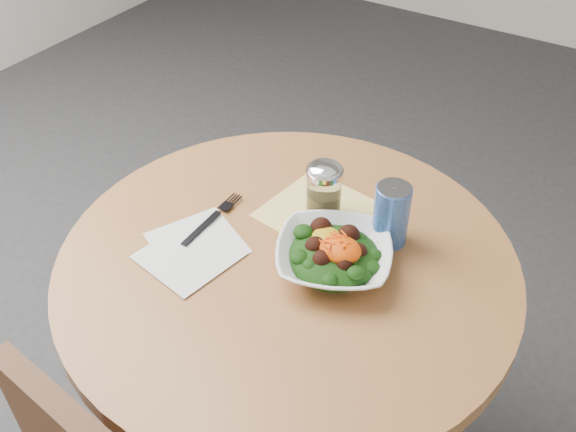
# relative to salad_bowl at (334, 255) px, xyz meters

# --- Properties ---
(table) EXTENTS (0.90, 0.90, 0.75)m
(table) POSITION_rel_salad_bowl_xyz_m (-0.09, -0.02, -0.23)
(table) COLOR black
(table) RESTS_ON ground
(cloth_napkin) EXTENTS (0.26, 0.24, 0.00)m
(cloth_napkin) POSITION_rel_salad_bowl_xyz_m (-0.09, 0.13, -0.03)
(cloth_napkin) COLOR #E5B30C
(cloth_napkin) RESTS_ON table
(paper_napkins) EXTENTS (0.22, 0.24, 0.00)m
(paper_napkins) POSITION_rel_salad_bowl_xyz_m (-0.26, -0.11, -0.03)
(paper_napkins) COLOR silver
(paper_napkins) RESTS_ON table
(salad_bowl) EXTENTS (0.29, 0.29, 0.08)m
(salad_bowl) POSITION_rel_salad_bowl_xyz_m (0.00, 0.00, 0.00)
(salad_bowl) COLOR white
(salad_bowl) RESTS_ON table
(fork) EXTENTS (0.03, 0.19, 0.00)m
(fork) POSITION_rel_salad_bowl_xyz_m (-0.28, -0.01, -0.02)
(fork) COLOR black
(fork) RESTS_ON table
(spice_shaker) EXTENTS (0.08, 0.08, 0.14)m
(spice_shaker) POSITION_rel_salad_bowl_xyz_m (-0.09, 0.12, 0.04)
(spice_shaker) COLOR silver
(spice_shaker) RESTS_ON table
(beverage_can) EXTENTS (0.07, 0.07, 0.14)m
(beverage_can) POSITION_rel_salad_bowl_xyz_m (0.06, 0.13, 0.04)
(beverage_can) COLOR #0D3499
(beverage_can) RESTS_ON table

